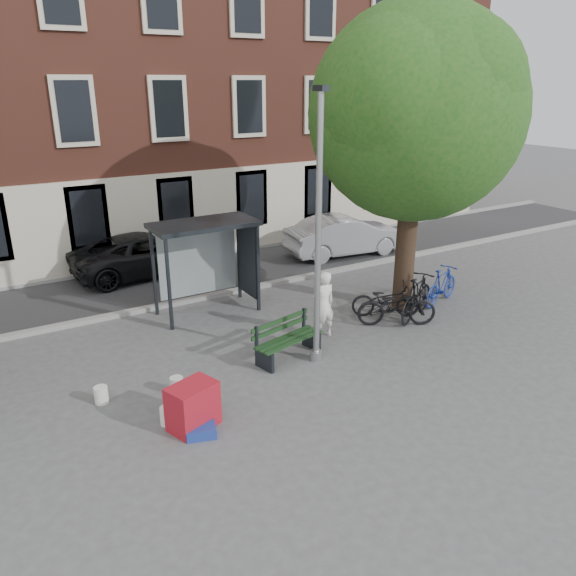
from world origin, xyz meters
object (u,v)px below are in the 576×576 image
(painter, at_px, (323,305))
(notice_sign, at_px, (401,252))
(red_stand, at_px, (193,406))
(bike_a, at_px, (397,306))
(lamppost, at_px, (318,246))
(bus_shelter, at_px, (217,244))
(bike_b, at_px, (442,285))
(bench, at_px, (287,341))
(car_silver, at_px, (345,235))
(bike_c, at_px, (386,300))
(bike_d, at_px, (417,297))
(car_dark, at_px, (147,253))

(painter, height_order, notice_sign, notice_sign)
(painter, distance_m, red_stand, 4.86)
(bike_a, distance_m, notice_sign, 2.53)
(lamppost, relative_size, painter, 3.48)
(bike_a, relative_size, red_stand, 2.33)
(bus_shelter, relative_size, bike_b, 1.55)
(bench, xyz_separation_m, car_silver, (6.19, 6.07, 0.32))
(bike_c, xyz_separation_m, notice_sign, (1.50, 1.15, 0.86))
(bench, bearing_deg, bike_a, -11.53)
(notice_sign, bearing_deg, bike_c, -154.87)
(bike_d, height_order, car_silver, car_silver)
(painter, bearing_deg, bike_b, -178.35)
(bike_d, bearing_deg, bus_shelter, 26.16)
(lamppost, bearing_deg, bus_shelter, 98.43)
(bike_b, distance_m, bike_c, 2.06)
(bike_d, bearing_deg, lamppost, 74.41)
(lamppost, xyz_separation_m, bike_b, (5.16, 1.11, -2.23))
(bus_shelter, relative_size, red_stand, 3.17)
(bench, relative_size, bike_d, 0.92)
(red_stand, xyz_separation_m, notice_sign, (8.10, 3.40, 0.90))
(bike_d, bearing_deg, red_stand, 77.81)
(bench, distance_m, bike_b, 5.71)
(bench, xyz_separation_m, bike_d, (4.27, 0.20, 0.19))
(bike_d, relative_size, car_dark, 0.41)
(lamppost, relative_size, car_silver, 1.36)
(bike_c, xyz_separation_m, red_stand, (-6.60, -2.25, -0.04))
(bench, relative_size, car_dark, 0.38)
(car_dark, bearing_deg, red_stand, 162.95)
(bike_c, distance_m, car_dark, 8.37)
(bike_b, bearing_deg, car_dark, 23.82)
(bike_c, bearing_deg, bus_shelter, 83.80)
(painter, bearing_deg, lamppost, 48.98)
(bench, bearing_deg, bus_shelter, 78.17)
(lamppost, bearing_deg, red_stand, -163.05)
(bike_d, relative_size, red_stand, 2.28)
(bench, bearing_deg, painter, 7.71)
(car_dark, xyz_separation_m, notice_sign, (5.96, -5.92, 0.66))
(bus_shelter, relative_size, notice_sign, 1.52)
(car_dark, bearing_deg, painter, -166.99)
(car_dark, xyz_separation_m, red_stand, (-2.14, -9.32, -0.24))
(bus_shelter, xyz_separation_m, red_stand, (-2.89, -5.17, -1.47))
(bike_d, xyz_separation_m, car_dark, (-5.12, 7.59, 0.08))
(bike_c, bearing_deg, lamppost, 142.91)
(car_dark, height_order, notice_sign, notice_sign)
(lamppost, relative_size, bench, 3.24)
(bus_shelter, xyz_separation_m, car_silver, (6.28, 2.43, -1.18))
(bike_d, distance_m, car_dark, 9.16)
(bike_b, bearing_deg, lamppost, 83.56)
(lamppost, relative_size, bike_d, 2.97)
(bike_a, relative_size, car_dark, 0.42)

